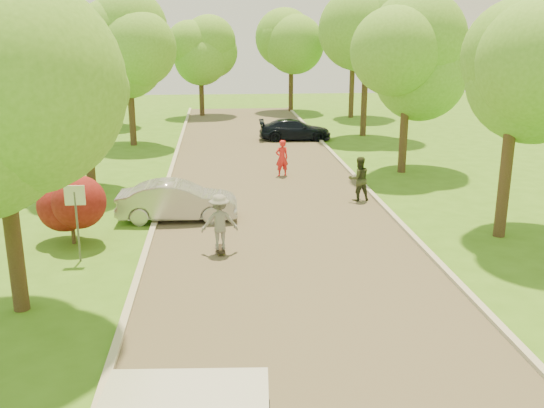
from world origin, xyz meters
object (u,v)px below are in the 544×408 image
object	(u,v)px
street_sign	(76,207)
skateboarder	(220,222)
longboard	(220,249)
silver_sedan	(178,201)
person_olive	(359,179)
dark_sedan	(295,130)
person_striped	(282,158)

from	to	relation	value
street_sign	skateboarder	world-z (taller)	street_sign
longboard	skateboarder	distance (m)	0.83
silver_sedan	person_olive	distance (m)	6.89
dark_sedan	person_striped	distance (m)	9.27
street_sign	person_striped	bearing A→B (deg)	55.41
street_sign	skateboarder	bearing A→B (deg)	5.04
skateboarder	person_olive	size ratio (longest dim) A/B	0.96
longboard	person_olive	size ratio (longest dim) A/B	0.50
dark_sedan	person_olive	xyz separation A→B (m)	(0.70, -13.37, 0.24)
person_striped	person_olive	size ratio (longest dim) A/B	0.96
street_sign	silver_sedan	world-z (taller)	street_sign
silver_sedan	skateboarder	world-z (taller)	skateboarder
silver_sedan	skateboarder	distance (m)	3.58
street_sign	person_olive	size ratio (longest dim) A/B	1.29
silver_sedan	longboard	xyz separation A→B (m)	(1.39, -3.29, -0.57)
street_sign	person_olive	xyz separation A→B (m)	(9.14, 5.45, -0.72)
person_striped	street_sign	bearing A→B (deg)	39.41
person_olive	silver_sedan	bearing A→B (deg)	7.02
silver_sedan	person_olive	bearing A→B (deg)	-73.66
skateboarder	person_striped	size ratio (longest dim) A/B	1.01
street_sign	person_olive	bearing A→B (deg)	30.78
street_sign	longboard	size ratio (longest dim) A/B	2.56
longboard	skateboarder	bearing A→B (deg)	99.47
street_sign	person_olive	world-z (taller)	street_sign
longboard	skateboarder	size ratio (longest dim) A/B	0.52
silver_sedan	longboard	world-z (taller)	silver_sedan
dark_sedan	longboard	xyz separation A→B (m)	(-4.54, -18.47, -0.52)
skateboarder	person_olive	world-z (taller)	skateboarder
skateboarder	silver_sedan	bearing A→B (deg)	-71.62
skateboarder	person_striped	xyz separation A→B (m)	(2.80, 9.37, -0.11)
dark_sedan	person_striped	xyz separation A→B (m)	(-1.74, -9.10, 0.20)
dark_sedan	longboard	world-z (taller)	dark_sedan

